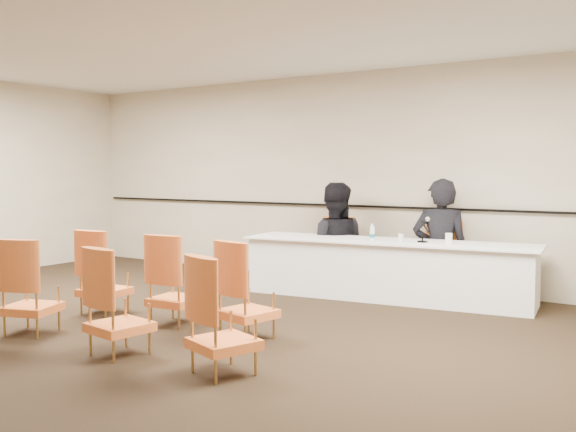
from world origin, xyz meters
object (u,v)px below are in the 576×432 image
Objects in this scene: panel_table at (387,270)px; coffee_cup at (449,239)px; panelist_second_chair at (334,252)px; microphone at (423,230)px; water_bottle at (372,232)px; aud_chair_front_mid at (175,279)px; aud_chair_back_mid at (119,301)px; panelist_second at (334,252)px; aud_chair_front_right at (247,290)px; aud_chair_back_left at (31,285)px; aud_chair_front_left at (104,271)px; panelist_main_chair at (440,258)px; drinking_glass at (401,238)px; panelist_main at (440,255)px; aud_chair_back_right at (224,315)px.

coffee_cup is (0.78, 0.02, 0.43)m from panel_table.
panelist_second_chair is 3.04× the size of microphone.
aud_chair_front_mid is (-1.13, -2.34, -0.36)m from water_bottle.
aud_chair_back_mid is (-1.70, -3.55, -0.32)m from coffee_cup.
microphone is at bearing 137.99° from panelist_second.
aud_chair_front_mid is at bearing -172.62° from aud_chair_front_right.
panelist_second is 4.10m from aud_chair_back_left.
panel_table is 0.89m from coffee_cup.
panel_table is at bearing 42.53° from aud_chair_front_left.
panelist_main_chair is 1.00× the size of aud_chair_front_right.
drinking_glass is at bearing 39.76° from aud_chair_front_left.
aud_chair_front_right is (-0.14, -2.42, -0.36)m from water_bottle.
aud_chair_front_mid reaches higher than coffee_cup.
coffee_cup is (0.31, -0.60, 0.32)m from panelist_main_chair.
microphone is at bearing 70.76° from panelist_main.
water_bottle is at bearing -139.00° from panelist_main_chair.
aud_chair_front_left is (-2.76, -2.50, -0.41)m from microphone.
coffee_cup is at bearing -20.17° from panelist_second_chair.
aud_chair_back_mid is at bearing -107.66° from drinking_glass.
panel_table is 3.85× the size of aud_chair_front_left.
aud_chair_back_left is (-2.67, -3.50, -0.41)m from microphone.
aud_chair_front_mid is at bearing 29.19° from aud_chair_back_left.
panelist_second_chair is 4.10m from aud_chair_back_left.
panelist_main_chair is 4.17m from aud_chair_front_left.
aud_chair_back_right is at bearing -18.96° from aud_chair_back_left.
aud_chair_back_left is (-0.92, -1.06, 0.00)m from aud_chair_front_mid.
panelist_second_chair is (-1.47, -0.18, -0.05)m from panelist_main.
panelist_main is 0.73m from coffee_cup.
aud_chair_back_left is (-2.68, -4.10, -0.05)m from panelist_main.
aud_chair_back_mid is (-0.92, -3.53, 0.11)m from panel_table.
aud_chair_back_right is at bearing -101.20° from panelist_main_chair.
drinking_glass is (1.20, -0.46, 0.31)m from panelist_second_chair.
panelist_main is at bearing 67.34° from drinking_glass.
aud_chair_back_left is at bearing 38.62° from panelist_main.
aud_chair_back_left is 1.00× the size of aud_chair_back_mid.
panelist_second_chair is at bearing 163.60° from microphone.
aud_chair_back_mid is (-1.37, -3.54, -0.41)m from microphone.
aud_chair_front_left is at bearing 30.00° from panelist_main.
panel_table is at bearing -178.80° from coffee_cup.
aud_chair_back_right is (0.34, -3.37, -0.36)m from water_bottle.
microphone reaches higher than panelist_main_chair.
aud_chair_back_right is (-0.29, -4.07, 0.00)m from panelist_main_chair.
aud_chair_front_mid is at bearing -1.18° from aud_chair_front_left.
panelist_main is 3.52m from aud_chair_front_mid.
coffee_cup is 0.14× the size of aud_chair_back_left.
aud_chair_front_right is at bearing -9.89° from aud_chair_front_mid.
aud_chair_front_mid is (-1.76, -3.05, 0.00)m from panelist_main_chair.
aud_chair_front_mid is at bearing -121.80° from drinking_glass.
microphone is 2.66m from aud_chair_front_right.
aud_chair_front_right is (0.99, -0.08, 0.00)m from aud_chair_front_mid.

